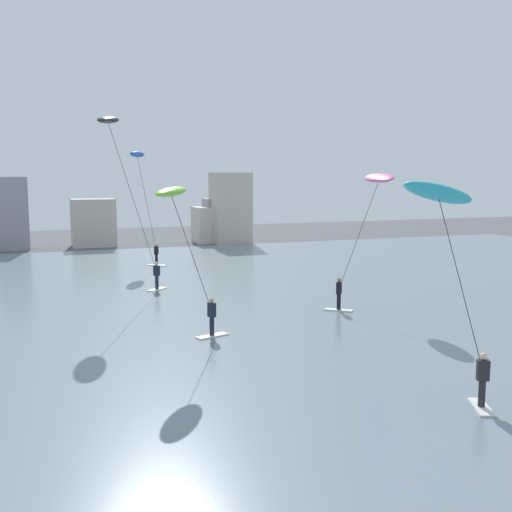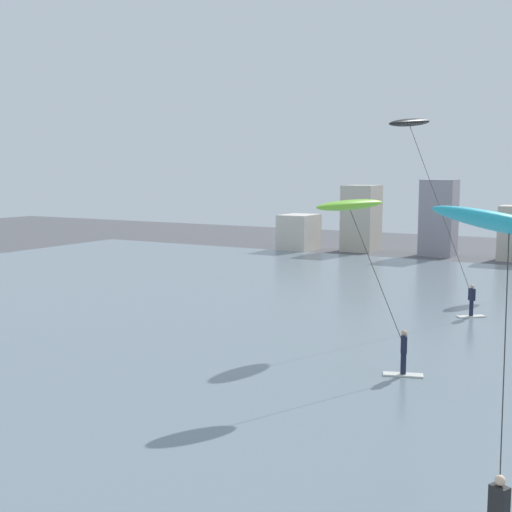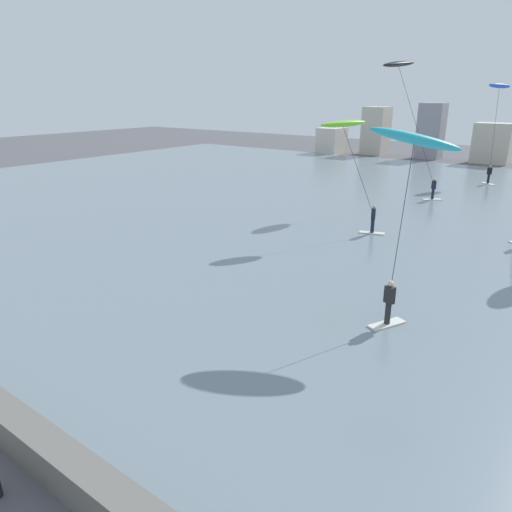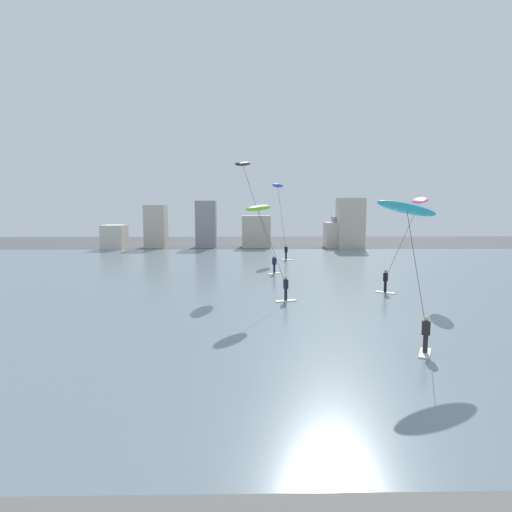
% 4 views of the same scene
% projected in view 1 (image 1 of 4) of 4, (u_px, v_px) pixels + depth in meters
% --- Properties ---
extents(water_bay, '(84.00, 52.00, 0.10)m').
position_uv_depth(water_bay, '(181.00, 309.00, 31.01)').
color(water_bay, slate).
rests_on(water_bay, ground).
extents(far_shore_buildings, '(35.64, 5.69, 6.95)m').
position_uv_depth(far_shore_buildings, '(97.00, 218.00, 57.53)').
color(far_shore_buildings, beige).
rests_on(far_shore_buildings, ground).
extents(kitesurfer_pink, '(4.00, 3.60, 6.90)m').
position_uv_depth(kitesurfer_pink, '(376.00, 188.00, 30.85)').
color(kitesurfer_pink, silver).
rests_on(kitesurfer_pink, water_bay).
extents(kitesurfer_black, '(4.30, 4.45, 9.83)m').
position_uv_depth(kitesurfer_black, '(113.00, 135.00, 32.25)').
color(kitesurfer_black, silver).
rests_on(kitesurfer_black, water_bay).
extents(kitesurfer_lime, '(3.62, 2.90, 6.32)m').
position_uv_depth(kitesurfer_lime, '(177.00, 208.00, 23.72)').
color(kitesurfer_lime, silver).
rests_on(kitesurfer_lime, water_bay).
extents(kitesurfer_blue, '(2.46, 4.73, 8.50)m').
position_uv_depth(kitesurfer_blue, '(139.00, 166.00, 46.45)').
color(kitesurfer_blue, silver).
rests_on(kitesurfer_blue, water_bay).
extents(kitesurfer_cyan, '(3.29, 3.54, 6.74)m').
position_uv_depth(kitesurfer_cyan, '(443.00, 211.00, 18.53)').
color(kitesurfer_cyan, silver).
rests_on(kitesurfer_cyan, water_bay).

